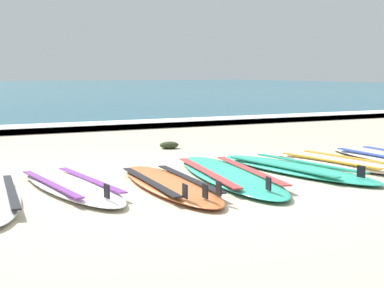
{
  "coord_description": "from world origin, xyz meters",
  "views": [
    {
      "loc": [
        -2.41,
        -4.59,
        1.02
      ],
      "look_at": [
        0.4,
        0.95,
        0.25
      ],
      "focal_mm": 53.53,
      "sensor_mm": 36.0,
      "label": 1
    }
  ],
  "objects_px": {
    "surfboard_4": "(228,175)",
    "surfboard_5": "(294,168)",
    "surfboard_3": "(169,184)",
    "surfboard_6": "(340,163)",
    "surfboard_2": "(71,186)"
  },
  "relations": [
    {
      "from": "surfboard_3",
      "to": "surfboard_6",
      "type": "relative_size",
      "value": 1.04
    },
    {
      "from": "surfboard_2",
      "to": "surfboard_6",
      "type": "height_order",
      "value": "same"
    },
    {
      "from": "surfboard_4",
      "to": "surfboard_2",
      "type": "bearing_deg",
      "value": 174.29
    },
    {
      "from": "surfboard_2",
      "to": "surfboard_5",
      "type": "distance_m",
      "value": 2.33
    },
    {
      "from": "surfboard_4",
      "to": "surfboard_5",
      "type": "height_order",
      "value": "same"
    },
    {
      "from": "surfboard_4",
      "to": "surfboard_5",
      "type": "bearing_deg",
      "value": 0.86
    },
    {
      "from": "surfboard_2",
      "to": "surfboard_5",
      "type": "relative_size",
      "value": 0.91
    },
    {
      "from": "surfboard_3",
      "to": "surfboard_2",
      "type": "bearing_deg",
      "value": 158.5
    },
    {
      "from": "surfboard_2",
      "to": "surfboard_6",
      "type": "distance_m",
      "value": 3.01
    },
    {
      "from": "surfboard_5",
      "to": "surfboard_6",
      "type": "distance_m",
      "value": 0.68
    },
    {
      "from": "surfboard_4",
      "to": "surfboard_6",
      "type": "distance_m",
      "value": 1.49
    },
    {
      "from": "surfboard_5",
      "to": "surfboard_6",
      "type": "bearing_deg",
      "value": 6.56
    },
    {
      "from": "surfboard_2",
      "to": "surfboard_3",
      "type": "height_order",
      "value": "same"
    },
    {
      "from": "surfboard_3",
      "to": "surfboard_5",
      "type": "distance_m",
      "value": 1.53
    },
    {
      "from": "surfboard_3",
      "to": "surfboard_4",
      "type": "xyz_separation_m",
      "value": [
        0.71,
        0.17,
        -0.0
      ]
    }
  ]
}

